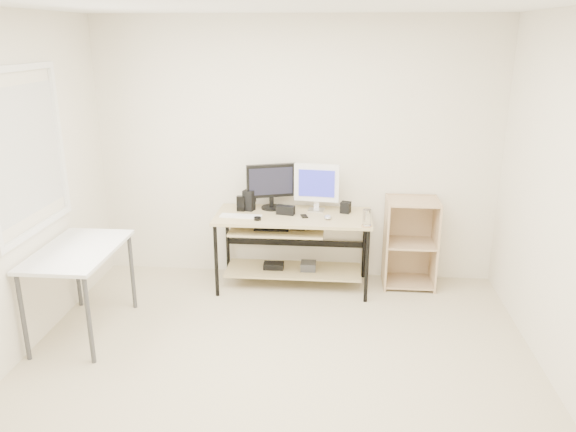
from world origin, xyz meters
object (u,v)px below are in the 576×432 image
Objects in this scene: side_table at (78,258)px; shelf_unit at (410,242)px; black_monitor at (271,183)px; desk at (290,235)px; white_imac at (317,184)px; audio_controller at (241,204)px.

shelf_unit is at bearing 23.33° from side_table.
shelf_unit is 1.49m from black_monitor.
black_monitor is (-1.38, 0.02, 0.56)m from shelf_unit.
desk is 0.56m from white_imac.
side_table is at bearing -156.67° from shelf_unit.
audio_controller reaches higher than desk.
shelf_unit is at bearing -19.14° from black_monitor.
side_table is 2.28m from white_imac.
black_monitor reaches higher than audio_controller.
desk is 1.19m from shelf_unit.
side_table is at bearing -147.35° from desk.
desk is at bearing -172.23° from shelf_unit.
shelf_unit is at bearing 3.65° from audio_controller.
white_imac reaches higher than shelf_unit.
shelf_unit is 5.86× the size of audio_controller.
desk is at bearing -59.85° from black_monitor.
shelf_unit reaches higher than side_table.
black_monitor is (1.45, 1.24, 0.34)m from side_table.
white_imac is at bearing 31.79° from desk.
shelf_unit is 1.09m from white_imac.
audio_controller reaches higher than side_table.
side_table is at bearing -141.22° from white_imac.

